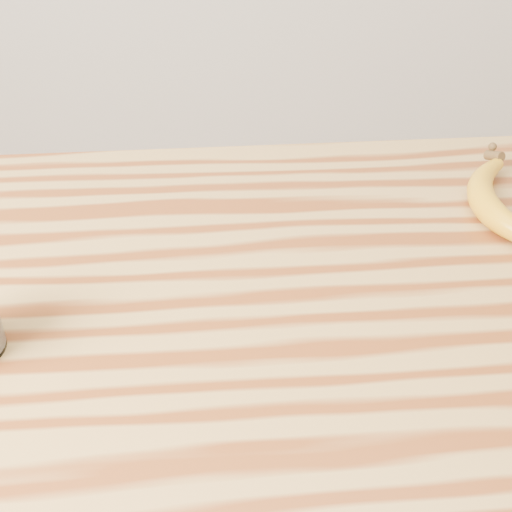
{
  "coord_description": "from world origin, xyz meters",
  "views": [
    {
      "loc": [
        -0.05,
        -0.69,
        1.48
      ],
      "look_at": [
        0.01,
        0.04,
        0.93
      ],
      "focal_mm": 50.0,
      "sensor_mm": 36.0,
      "label": 1
    }
  ],
  "objects": [
    {
      "name": "table",
      "position": [
        0.0,
        0.0,
        0.77
      ],
      "size": [
        1.2,
        0.8,
        0.9
      ],
      "color": "#A37C41",
      "rests_on": "ground"
    },
    {
      "name": "banana",
      "position": [
        0.35,
        0.16,
        0.92
      ],
      "size": [
        0.13,
        0.33,
        0.04
      ],
      "primitive_type": null,
      "rotation": [
        0.0,
        0.0,
        -0.01
      ],
      "color": "#C68B15",
      "rests_on": "table"
    }
  ]
}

